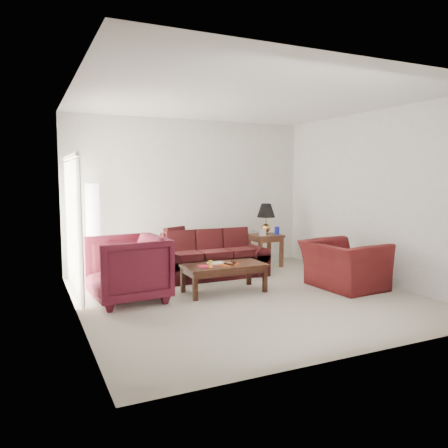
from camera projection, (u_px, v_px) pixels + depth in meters
name	position (u px, v px, depth m)	size (l,w,h in m)	color
floor	(247.00, 296.00, 6.79)	(5.00, 5.00, 0.00)	#C0B4A4
blinds	(72.00, 226.00, 6.84)	(0.10, 2.00, 2.16)	silver
sofa	(212.00, 255.00, 8.06)	(2.02, 0.87, 0.83)	black
throw_pillow	(176.00, 239.00, 8.21)	(0.45, 0.13, 0.45)	black
end_table	(265.00, 250.00, 9.10)	(0.61, 0.61, 0.66)	#4B3219
table_lamp	(266.00, 219.00, 9.10)	(0.38, 0.38, 0.64)	#B68038
clock	(262.00, 233.00, 8.83)	(0.14, 0.05, 0.14)	#B5B5B9
blue_canister	(277.00, 231.00, 9.04)	(0.10, 0.10, 0.16)	#1A21AC
picture_frame	(255.00, 230.00, 9.12)	(0.13, 0.02, 0.16)	white
floor_lamp	(93.00, 231.00, 7.86)	(0.29, 0.29, 1.76)	white
armchair_left	(127.00, 269.00, 6.47)	(1.05, 1.08, 0.98)	#47101C
armchair_right	(344.00, 265.00, 7.27)	(1.20, 1.05, 0.78)	#471011
coffee_table	(224.00, 278.00, 7.01)	(1.31, 0.65, 0.46)	black
magazine_red	(207.00, 266.00, 6.79)	(0.25, 0.19, 0.01)	red
magazine_white	(216.00, 263.00, 7.04)	(0.26, 0.20, 0.02)	silver
magazine_orange	(229.00, 264.00, 6.93)	(0.30, 0.22, 0.02)	#CF5418
remote_a	(229.00, 264.00, 6.85)	(0.06, 0.19, 0.02)	black
remote_b	(233.00, 262.00, 7.02)	(0.05, 0.18, 0.02)	black
yellow_glass	(211.00, 264.00, 6.71)	(0.07, 0.07, 0.11)	gold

